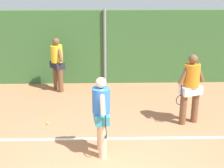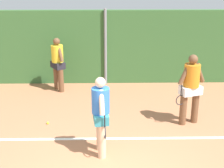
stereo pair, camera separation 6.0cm
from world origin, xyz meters
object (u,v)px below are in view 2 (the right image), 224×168
Objects in this scene: tennis_ball_3 at (48,123)px; player_foreground_near at (101,112)px; tennis_ball_2 at (195,98)px; player_backcourt_far at (58,61)px; player_midcourt at (191,86)px.

player_foreground_near is at bearing -45.72° from tennis_ball_3.
player_foreground_near reaches higher than tennis_ball_2.
tennis_ball_3 is (-1.45, 1.49, -0.97)m from player_foreground_near.
player_backcourt_far is 27.37× the size of tennis_ball_3.
player_backcourt_far reaches higher than player_foreground_near.
player_midcourt reaches higher than tennis_ball_3.
player_backcourt_far is (-1.49, 4.09, 0.01)m from player_foreground_near.
tennis_ball_3 is at bearing -33.68° from player_backcourt_far.
player_backcourt_far is at bearing -166.96° from player_foreground_near.
player_backcourt_far is 2.79m from tennis_ball_3.
player_foreground_near is 0.95× the size of player_midcourt.
tennis_ball_2 is at bearing 21.51° from tennis_ball_3.
player_foreground_near is 4.36m from player_backcourt_far.
tennis_ball_2 is 4.74m from tennis_ball_3.
player_midcourt is 2.11m from tennis_ball_2.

